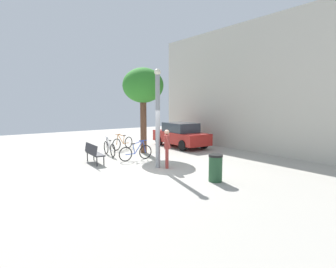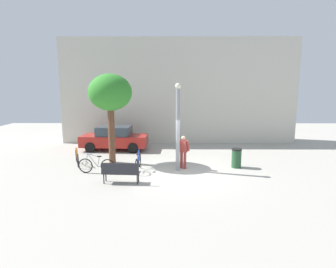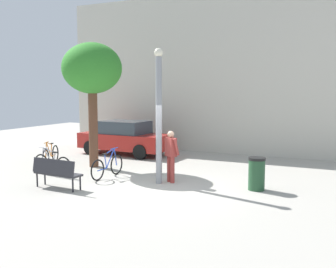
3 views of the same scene
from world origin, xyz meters
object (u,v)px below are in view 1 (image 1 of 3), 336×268
Objects in this scene: plaza_tree at (143,87)px; bicycle_silver at (109,148)px; park_bench at (93,152)px; bicycle_blue at (136,152)px; person_by_lamppost at (167,146)px; trash_bin at (215,168)px; parked_car_red at (181,135)px; lamppost at (158,116)px; bicycle_orange at (123,143)px.

plaza_tree reaches higher than bicycle_silver.
park_bench is 2.04m from bicycle_blue.
person_by_lamppost is 1.70× the size of trash_bin.
trash_bin is (6.89, 1.02, 0.11)m from bicycle_silver.
parked_car_red reaches higher than bicycle_blue.
bicycle_blue is 1.84× the size of trash_bin.
lamppost reaches higher than bicycle_silver.
lamppost reaches higher than parked_car_red.
trash_bin reaches higher than bicycle_blue.
trash_bin is (6.98, -3.95, -0.28)m from parked_car_red.
park_bench is 4.71m from plaza_tree.
plaza_tree is at bearing 172.06° from trash_bin.
person_by_lamppost reaches higher than bicycle_silver.
trash_bin is at bearing 23.94° from park_bench.
trash_bin reaches higher than bicycle_orange.
lamppost reaches higher than trash_bin.
bicycle_blue is (0.52, 1.97, -0.16)m from park_bench.
trash_bin is at bearing -7.94° from plaza_tree.
person_by_lamppost is 0.39× the size of parked_car_red.
bicycle_blue is at bearing 75.16° from park_bench.
bicycle_orange is 0.94× the size of bicycle_blue.
bicycle_silver is 1.84× the size of trash_bin.
lamppost is 3.60m from park_bench.
bicycle_orange is at bearing 164.05° from bicycle_blue.
person_by_lamppost reaches higher than parked_car_red.
parked_car_red is (-0.09, 4.96, 0.39)m from bicycle_silver.
trash_bin is at bearing 8.41° from bicycle_silver.
person_by_lamppost is 5.94m from parked_car_red.
plaza_tree reaches higher than park_bench.
plaza_tree is at bearing 79.09° from bicycle_silver.
parked_car_red is at bearing 91.02° from bicycle_silver.
bicycle_silver is at bearing -100.91° from plaza_tree.
bicycle_orange is (-2.81, 2.92, -0.16)m from park_bench.
bicycle_silver is at bearing -164.05° from bicycle_blue.
bicycle_silver is at bearing -88.98° from parked_car_red.
lamppost is 2.35× the size of bicycle_silver.
plaza_tree reaches higher than lamppost.
park_bench is 6.00m from trash_bin.
park_bench is (-2.77, -2.25, -0.42)m from person_by_lamppost.
bicycle_orange is 3.73m from parked_car_red.
lamppost is 3.52m from trash_bin.
plaza_tree is 2.80× the size of bicycle_orange.
park_bench is 0.38× the size of parked_car_red.
bicycle_blue is 4.87m from parked_car_red.
bicycle_orange is (-1.78, -0.42, -3.32)m from plaza_tree.
bicycle_blue is at bearing -65.47° from parked_car_red.
bicycle_orange is 8.32m from trash_bin.
bicycle_silver reaches higher than park_bench.
person_by_lamppost is (0.29, 0.28, -1.30)m from lamppost.
lamppost reaches higher than person_by_lamppost.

